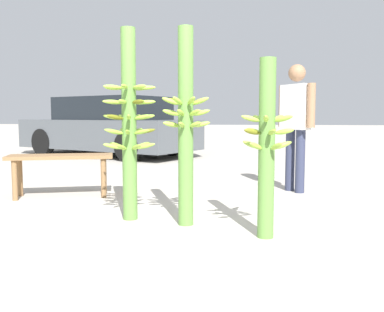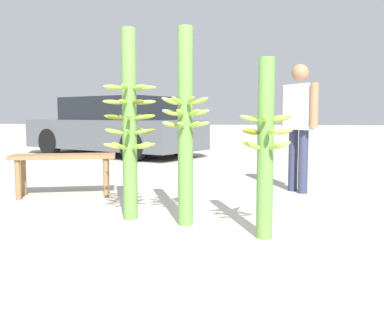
% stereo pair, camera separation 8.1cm
% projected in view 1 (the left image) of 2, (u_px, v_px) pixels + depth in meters
% --- Properties ---
extents(ground_plane, '(80.00, 80.00, 0.00)m').
position_uv_depth(ground_plane, '(185.00, 237.00, 3.36)').
color(ground_plane, '#B2AA9E').
extents(banana_stalk_left, '(0.49, 0.49, 1.73)m').
position_uv_depth(banana_stalk_left, '(129.00, 123.00, 3.86)').
color(banana_stalk_left, '#5B8C3D').
rests_on(banana_stalk_left, ground_plane).
extents(banana_stalk_center, '(0.42, 0.42, 1.70)m').
position_uv_depth(banana_stalk_center, '(186.00, 125.00, 3.67)').
color(banana_stalk_center, '#5B8C3D').
rests_on(banana_stalk_center, ground_plane).
extents(banana_stalk_right, '(0.41, 0.41, 1.39)m').
position_uv_depth(banana_stalk_right, '(267.00, 147.00, 3.29)').
color(banana_stalk_right, '#5B8C3D').
rests_on(banana_stalk_right, ground_plane).
extents(vendor_person, '(0.44, 0.55, 1.58)m').
position_uv_depth(vendor_person, '(296.00, 117.00, 5.28)').
color(vendor_person, '#2D334C').
rests_on(vendor_person, ground_plane).
extents(market_bench, '(1.25, 0.74, 0.50)m').
position_uv_depth(market_bench, '(61.00, 162.00, 4.99)').
color(market_bench, olive).
rests_on(market_bench, ground_plane).
extents(parked_car, '(4.68, 3.41, 1.38)m').
position_uv_depth(parked_car, '(109.00, 127.00, 10.16)').
color(parked_car, '#4C5156').
rests_on(parked_car, ground_plane).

